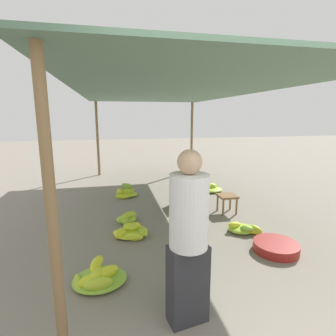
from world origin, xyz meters
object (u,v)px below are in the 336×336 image
(banana_pile_right_1, at_px, (245,229))
(banana_pile_left_1, at_px, (127,218))
(banana_pile_right_2, at_px, (187,172))
(banana_pile_right_0, at_px, (211,188))
(banana_pile_left_0, at_px, (98,278))
(basin_black, at_px, (276,247))
(crate_near, at_px, (184,203))
(banana_pile_left_2, at_px, (126,193))
(vendor_foreground, at_px, (188,237))
(stool, at_px, (227,198))
(banana_pile_left_3, at_px, (131,232))

(banana_pile_right_1, bearing_deg, banana_pile_left_1, 155.57)
(banana_pile_right_1, distance_m, banana_pile_right_2, 4.29)
(banana_pile_right_0, bearing_deg, banana_pile_left_0, -128.69)
(basin_black, height_order, crate_near, crate_near)
(banana_pile_left_0, height_order, banana_pile_right_1, banana_pile_left_0)
(basin_black, relative_size, banana_pile_left_2, 1.20)
(vendor_foreground, relative_size, basin_black, 2.57)
(banana_pile_left_0, bearing_deg, crate_near, 53.80)
(stool, height_order, banana_pile_left_1, stool)
(vendor_foreground, xyz_separation_m, basin_black, (1.56, 0.95, -0.76))
(banana_pile_left_1, distance_m, banana_pile_left_3, 0.57)
(basin_black, distance_m, banana_pile_right_1, 0.65)
(crate_near, bearing_deg, stool, -29.32)
(banana_pile_left_3, bearing_deg, banana_pile_right_1, -8.56)
(banana_pile_left_0, xyz_separation_m, banana_pile_right_0, (2.61, 3.26, -0.01))
(stool, bearing_deg, vendor_foreground, -121.60)
(banana_pile_left_2, xyz_separation_m, banana_pile_right_1, (1.78, -2.36, -0.03))
(basin_black, relative_size, banana_pile_right_1, 1.23)
(banana_pile_left_2, distance_m, banana_pile_right_0, 2.13)
(stool, bearing_deg, crate_near, 150.68)
(banana_pile_left_2, height_order, banana_pile_right_2, banana_pile_left_2)
(banana_pile_left_1, xyz_separation_m, banana_pile_right_1, (1.84, -0.84, -0.01))
(basin_black, xyz_separation_m, banana_pile_left_1, (-1.97, 1.47, 0.01))
(banana_pile_left_0, xyz_separation_m, crate_near, (1.61, 2.20, 0.03))
(stool, distance_m, banana_pile_right_2, 3.39)
(crate_near, bearing_deg, banana_pile_left_3, -137.50)
(basin_black, height_order, banana_pile_right_1, banana_pile_right_1)
(banana_pile_left_1, bearing_deg, banana_pile_right_0, 35.32)
(banana_pile_left_0, distance_m, banana_pile_right_2, 5.75)
(banana_pile_right_1, bearing_deg, stool, 83.86)
(banana_pile_right_0, height_order, banana_pile_right_1, banana_pile_right_0)
(banana_pile_left_0, relative_size, banana_pile_right_1, 1.22)
(banana_pile_left_1, bearing_deg, banana_pile_right_1, -24.43)
(stool, bearing_deg, banana_pile_right_0, 80.25)
(vendor_foreground, relative_size, banana_pile_right_1, 3.16)
(banana_pile_right_0, height_order, crate_near, crate_near)
(stool, bearing_deg, banana_pile_right_2, 87.07)
(basin_black, bearing_deg, stool, 91.30)
(vendor_foreground, height_order, crate_near, vendor_foreground)
(banana_pile_right_1, bearing_deg, banana_pile_left_2, 127.01)
(banana_pile_left_2, bearing_deg, banana_pile_left_1, -92.41)
(banana_pile_right_0, bearing_deg, banana_pile_right_1, -98.40)
(vendor_foreground, relative_size, banana_pile_left_0, 2.59)
(basin_black, bearing_deg, banana_pile_left_2, 122.54)
(banana_pile_right_1, xyz_separation_m, banana_pile_right_2, (0.27, 4.29, 0.02))
(banana_pile_right_2, distance_m, crate_near, 3.10)
(vendor_foreground, xyz_separation_m, banana_pile_left_1, (-0.41, 2.42, -0.75))
(vendor_foreground, relative_size, banana_pile_left_1, 3.32)
(vendor_foreground, bearing_deg, banana_pile_right_1, 47.87)
(banana_pile_left_3, bearing_deg, banana_pile_right_0, 44.52)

